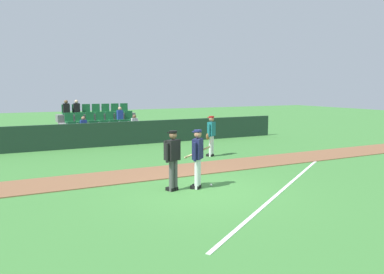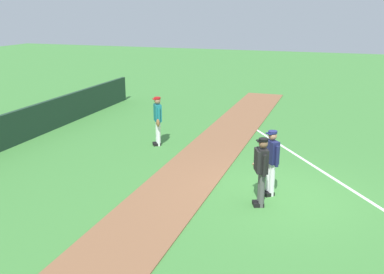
% 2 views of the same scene
% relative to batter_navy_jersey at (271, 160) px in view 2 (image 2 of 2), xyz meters
% --- Properties ---
extents(ground_plane, '(80.00, 80.00, 0.00)m').
position_rel_batter_navy_jersey_xyz_m(ground_plane, '(-0.07, -0.25, -0.97)').
color(ground_plane, '#42843A').
extents(infield_dirt_path, '(28.00, 1.97, 0.03)m').
position_rel_batter_navy_jersey_xyz_m(infield_dirt_path, '(-0.07, 2.48, -0.95)').
color(infield_dirt_path, brown).
rests_on(infield_dirt_path, ground).
extents(foul_line_chalk, '(9.92, 6.91, 0.01)m').
position_rel_batter_navy_jersey_xyz_m(foul_line_chalk, '(2.93, -0.75, -0.96)').
color(foul_line_chalk, white).
rests_on(foul_line_chalk, ground).
extents(batter_navy_jersey, '(0.72, 0.69, 1.76)m').
position_rel_batter_navy_jersey_xyz_m(batter_navy_jersey, '(0.00, 0.00, 0.00)').
color(batter_navy_jersey, white).
rests_on(batter_navy_jersey, ground).
extents(umpire_home_plate, '(0.55, 0.42, 1.76)m').
position_rel_batter_navy_jersey_xyz_m(umpire_home_plate, '(-0.75, 0.12, 0.03)').
color(umpire_home_plate, '#4C4C4C').
rests_on(umpire_home_plate, ground).
extents(runner_teal_jersey, '(0.62, 0.45, 1.76)m').
position_rel_batter_navy_jersey_xyz_m(runner_teal_jersey, '(3.06, 4.51, -0.01)').
color(runner_teal_jersey, white).
rests_on(runner_teal_jersey, ground).
extents(baseball, '(0.07, 0.07, 0.07)m').
position_rel_batter_navy_jersey_xyz_m(baseball, '(0.50, 0.06, -0.93)').
color(baseball, white).
rests_on(baseball, ground).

